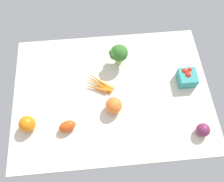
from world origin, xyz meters
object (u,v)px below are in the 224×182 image
Objects in this scene: red_onion_center at (203,130)px; broccoli_head at (118,53)px; bell_pepper_orange at (27,124)px; roma_tomato at (67,126)px; carrot_bunch at (98,84)px; heirloom_tomato_orange at (113,106)px; berry_basket at (187,77)px.

broccoli_head reaches higher than red_onion_center.
bell_pepper_orange is 0.98× the size of roma_tomato.
red_onion_center reaches higher than carrot_bunch.
heirloom_tomato_orange is 0.62× the size of broccoli_head.
bell_pepper_orange reaches higher than red_onion_center.
bell_pepper_orange is 0.88× the size of berry_basket.
bell_pepper_orange reaches higher than berry_basket.
roma_tomato is 0.90× the size of berry_basket.
red_onion_center is at bearing -50.55° from broccoli_head.
broccoli_head reaches higher than bell_pepper_orange.
roma_tomato is at bearing -128.30° from broccoli_head.
heirloom_tomato_orange is at bearing 1.57° from roma_tomato.
berry_basket is at bearing -1.57° from carrot_bunch.
berry_basket is (35.26, -15.08, -4.93)cm from broccoli_head.
roma_tomato is (-23.22, -8.19, -1.53)cm from heirloom_tomato_orange.
berry_basket is at bearing 92.29° from red_onion_center.
heirloom_tomato_orange is 42.67cm from berry_basket.
bell_pepper_orange is 0.97× the size of heirloom_tomato_orange.
bell_pepper_orange reaches higher than roma_tomato.
berry_basket is at bearing 12.69° from bell_pepper_orange.
broccoli_head is 38.66cm from berry_basket.
carrot_bunch is 1.74× the size of berry_basket.
broccoli_head is at bearing 156.85° from berry_basket.
bell_pepper_orange is at bearing 172.87° from red_onion_center.
bell_pepper_orange is 58.58cm from broccoli_head.
roma_tomato is (-65.04, 8.04, -0.60)cm from red_onion_center.
heirloom_tomato_orange is 24.67cm from roma_tomato.
bell_pepper_orange is 84.74cm from red_onion_center.
carrot_bunch is at bearing 35.82° from roma_tomato.
red_onion_center is (41.82, -16.22, -0.93)cm from heirloom_tomato_orange.
carrot_bunch is 19.78cm from broccoli_head.
bell_pepper_orange is 0.50× the size of carrot_bunch.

